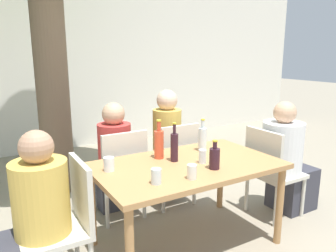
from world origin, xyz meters
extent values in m
plane|color=gray|center=(0.00, 0.00, 0.00)|extent=(30.00, 30.00, 0.00)
cube|color=white|center=(0.00, 3.44, 1.40)|extent=(10.00, 0.08, 2.80)
cylinder|color=brown|center=(-0.67, 1.70, 1.20)|extent=(0.36, 0.36, 2.41)
cube|color=#B27F4C|center=(0.00, 0.00, 0.70)|extent=(1.48, 0.89, 0.04)
cylinder|color=#B27F4C|center=(0.68, -0.39, 0.34)|extent=(0.06, 0.06, 0.68)
cylinder|color=#B27F4C|center=(-0.68, 0.39, 0.34)|extent=(0.06, 0.06, 0.68)
cylinder|color=#B27F4C|center=(0.68, 0.39, 0.34)|extent=(0.06, 0.06, 0.68)
cube|color=beige|center=(-1.06, 0.00, 0.42)|extent=(0.44, 0.44, 0.04)
cube|color=beige|center=(-0.86, 0.00, 0.67)|extent=(0.04, 0.44, 0.45)
cylinder|color=beige|center=(-0.87, 0.19, 0.20)|extent=(0.04, 0.04, 0.40)
cube|color=beige|center=(1.06, 0.00, 0.42)|extent=(0.44, 0.44, 0.04)
cube|color=beige|center=(0.86, 0.00, 0.67)|extent=(0.04, 0.44, 0.45)
cylinder|color=beige|center=(1.25, -0.19, 0.20)|extent=(0.04, 0.04, 0.40)
cylinder|color=beige|center=(1.25, 0.19, 0.20)|extent=(0.04, 0.04, 0.40)
cylinder|color=beige|center=(0.87, -0.19, 0.20)|extent=(0.04, 0.04, 0.40)
cylinder|color=beige|center=(0.87, 0.19, 0.20)|extent=(0.04, 0.04, 0.40)
cube|color=beige|center=(-0.30, 0.77, 0.42)|extent=(0.44, 0.44, 0.04)
cube|color=beige|center=(-0.30, 0.57, 0.67)|extent=(0.44, 0.04, 0.45)
cylinder|color=beige|center=(-0.11, 0.96, 0.20)|extent=(0.04, 0.04, 0.40)
cylinder|color=beige|center=(-0.49, 0.96, 0.20)|extent=(0.04, 0.04, 0.40)
cylinder|color=beige|center=(-0.11, 0.58, 0.20)|extent=(0.04, 0.04, 0.40)
cylinder|color=beige|center=(-0.49, 0.58, 0.20)|extent=(0.04, 0.04, 0.40)
cube|color=beige|center=(0.30, 0.77, 0.42)|extent=(0.44, 0.44, 0.04)
cube|color=beige|center=(0.30, 0.57, 0.67)|extent=(0.44, 0.04, 0.45)
cylinder|color=beige|center=(0.49, 0.96, 0.20)|extent=(0.04, 0.04, 0.40)
cylinder|color=beige|center=(0.11, 0.96, 0.20)|extent=(0.04, 0.04, 0.40)
cylinder|color=beige|center=(0.49, 0.58, 0.20)|extent=(0.04, 0.04, 0.40)
cylinder|color=beige|center=(0.11, 0.58, 0.20)|extent=(0.04, 0.04, 0.40)
cylinder|color=gold|center=(-1.12, 0.00, 0.68)|extent=(0.36, 0.36, 0.49)
sphere|color=tan|center=(-1.12, 0.00, 1.03)|extent=(0.21, 0.21, 0.21)
cube|color=#383842|center=(1.32, 0.00, 0.22)|extent=(0.40, 0.36, 0.44)
cylinder|color=white|center=(1.12, 0.00, 0.69)|extent=(0.40, 0.40, 0.50)
sphere|color=tan|center=(1.12, 0.00, 1.03)|extent=(0.22, 0.22, 0.22)
cube|color=#383842|center=(-0.30, 1.03, 0.22)|extent=(0.29, 0.40, 0.44)
cylinder|color=#C63833|center=(-0.30, 0.83, 0.68)|extent=(0.32, 0.32, 0.48)
sphere|color=tan|center=(-0.30, 0.83, 1.02)|extent=(0.22, 0.22, 0.22)
cube|color=#383842|center=(0.30, 1.03, 0.22)|extent=(0.27, 0.40, 0.44)
cylinder|color=gold|center=(0.30, 0.83, 0.73)|extent=(0.30, 0.30, 0.57)
sphere|color=beige|center=(0.30, 0.83, 1.11)|extent=(0.22, 0.22, 0.22)
cylinder|color=silver|center=(0.31, 0.22, 0.83)|extent=(0.08, 0.08, 0.21)
cylinder|color=silver|center=(0.31, 0.22, 0.97)|extent=(0.03, 0.03, 0.07)
cylinder|color=gold|center=(0.31, 0.22, 1.01)|extent=(0.04, 0.04, 0.01)
cylinder|color=#DB4C2D|center=(-0.13, 0.23, 0.84)|extent=(0.08, 0.08, 0.24)
cylinder|color=#DB4C2D|center=(-0.13, 0.23, 1.00)|extent=(0.03, 0.03, 0.08)
cylinder|color=gold|center=(-0.13, 0.23, 1.05)|extent=(0.04, 0.04, 0.01)
cylinder|color=#331923|center=(0.11, -0.21, 0.80)|extent=(0.08, 0.08, 0.16)
cylinder|color=#331923|center=(0.11, -0.21, 0.91)|extent=(0.03, 0.03, 0.06)
cylinder|color=gold|center=(0.11, -0.21, 0.94)|extent=(0.04, 0.04, 0.01)
cylinder|color=#331923|center=(-0.06, 0.10, 0.84)|extent=(0.06, 0.06, 0.23)
cylinder|color=#331923|center=(-0.06, 0.10, 0.99)|extent=(0.03, 0.03, 0.08)
cylinder|color=gold|center=(-0.06, 0.10, 1.04)|extent=(0.03, 0.03, 0.01)
cylinder|color=white|center=(-0.60, 0.16, 0.77)|extent=(0.08, 0.08, 0.11)
cylinder|color=white|center=(0.11, -0.06, 0.78)|extent=(0.06, 0.06, 0.11)
cylinder|color=silver|center=(-0.41, -0.24, 0.77)|extent=(0.07, 0.07, 0.11)
cylinder|color=silver|center=(-0.15, -0.30, 0.77)|extent=(0.07, 0.07, 0.10)
camera|label=1|loc=(-1.40, -2.09, 1.60)|focal=35.00mm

